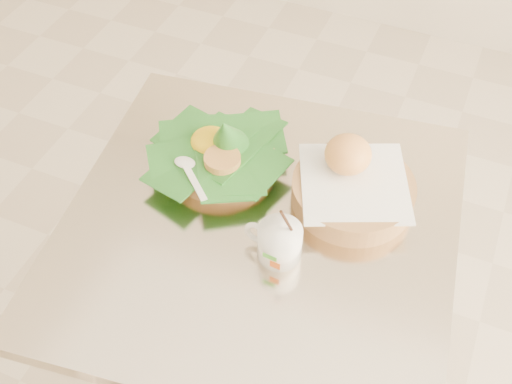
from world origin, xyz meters
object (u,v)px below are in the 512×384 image
at_px(cafe_table, 259,290).
at_px(bread_basket, 352,185).
at_px(rice_basket, 221,151).
at_px(coffee_mug, 279,241).

bearing_deg(cafe_table, bread_basket, 42.95).
relative_size(cafe_table, rice_basket, 2.97).
xyz_separation_m(cafe_table, bread_basket, (0.13, 0.12, 0.26)).
distance_m(rice_basket, bread_basket, 0.26).
xyz_separation_m(rice_basket, coffee_mug, (0.18, -0.16, 0.00)).
distance_m(cafe_table, coffee_mug, 0.27).
bearing_deg(rice_basket, cafe_table, -40.60).
xyz_separation_m(cafe_table, rice_basket, (-0.13, 0.11, 0.26)).
bearing_deg(coffee_mug, cafe_table, 138.35).
bearing_deg(cafe_table, rice_basket, 139.40).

